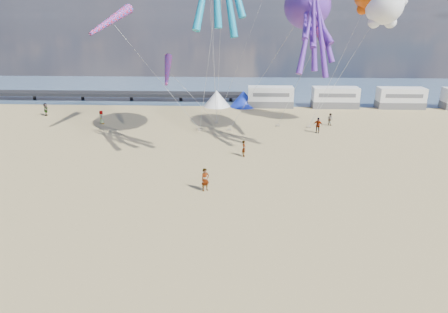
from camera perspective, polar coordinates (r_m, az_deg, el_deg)
ground at (r=22.98m, az=-2.26°, el=-14.62°), size 120.00×120.00×0.00m
water at (r=75.08m, az=1.21°, el=9.62°), size 120.00×120.00×0.00m
pier at (r=70.62m, az=-22.64°, el=8.32°), size 60.00×3.00×0.50m
motorhome_0 at (r=60.20m, az=6.65°, el=8.46°), size 6.60×2.50×3.00m
motorhome_1 at (r=61.60m, az=15.58°, el=8.14°), size 6.60×2.50×3.00m
motorhome_2 at (r=64.40m, az=23.91°, el=7.65°), size 6.60×2.50×3.00m
tent_white at (r=60.21m, az=-1.06°, el=8.30°), size 4.00×4.00×2.40m
tent_blue at (r=60.10m, az=2.79°, el=8.26°), size 4.00×4.00×2.40m
standing_person at (r=30.89m, az=-2.70°, el=-3.32°), size 0.80×0.73×1.83m
beachgoer_0 at (r=52.60m, az=-17.10°, el=5.39°), size 0.66×0.73×1.68m
beachgoer_1 at (r=51.33m, az=14.91°, el=5.17°), size 0.83×0.88×1.51m
beachgoer_3 at (r=47.50m, az=13.25°, el=4.36°), size 1.32×1.01×1.81m
beachgoer_4 at (r=59.68m, az=-24.10°, el=6.16°), size 0.69×1.07×1.70m
beachgoer_5 at (r=38.49m, az=2.87°, el=1.15°), size 0.51×1.48×1.58m
sandbag_a at (r=47.44m, az=-3.48°, el=3.84°), size 0.50×0.35×0.22m
sandbag_b at (r=47.35m, az=0.79°, el=3.84°), size 0.50×0.35×0.22m
sandbag_c at (r=49.58m, az=11.99°, el=4.13°), size 0.50×0.35×0.22m
sandbag_d at (r=49.54m, az=7.66°, el=4.37°), size 0.50×0.35×0.22m
sandbag_e at (r=50.55m, az=-1.05°, el=4.85°), size 0.50×0.35×0.22m
kite_octopus_purple at (r=43.79m, az=11.78°, el=20.34°), size 6.51×10.44×11.08m
kite_panda at (r=49.00m, az=21.93°, el=19.44°), size 6.20×6.01×7.01m
windsock_left at (r=46.16m, az=-15.87°, el=18.18°), size 3.54×7.15×7.22m
windsock_mid at (r=42.32m, az=13.55°, el=16.51°), size 1.02×5.67×5.67m
windsock_right at (r=46.72m, az=-8.09°, el=12.12°), size 1.43×5.41×5.35m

